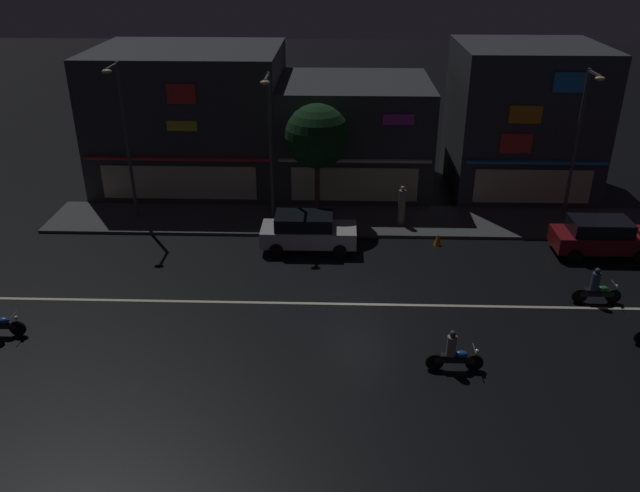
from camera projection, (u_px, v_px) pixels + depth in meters
name	position (u px, v px, depth m)	size (l,w,h in m)	color
ground_plane	(358.00, 304.00, 25.07)	(140.00, 140.00, 0.00)	black
lane_divider_stripe	(358.00, 304.00, 25.06)	(29.02, 0.16, 0.01)	beige
sidewalk_far	(354.00, 221.00, 32.23)	(30.55, 3.75, 0.14)	#424447
storefront_left_block	(191.00, 117.00, 36.20)	(10.12, 8.22, 7.49)	#383A3F
storefront_center_block	(354.00, 134.00, 36.00)	(8.20, 7.58, 5.88)	#383A3F
storefront_right_block	(522.00, 119.00, 35.13)	(7.48, 7.18, 7.84)	#383A3F
streetlamp_west	(124.00, 131.00, 30.47)	(0.44, 1.64, 7.64)	#47494C
streetlamp_mid	(270.00, 137.00, 30.22)	(0.44, 1.64, 7.23)	#47494C
streetlamp_east	(579.00, 135.00, 30.29)	(0.44, 1.64, 7.38)	#47494C
pedestrian_on_sidewalk	(402.00, 206.00, 31.35)	(0.35, 0.35, 1.96)	gray
street_tree	(317.00, 136.00, 30.74)	(3.10, 3.10, 5.71)	#473323
parked_car_near_kerb	(307.00, 231.00, 29.17)	(4.30, 1.98, 1.67)	silver
parked_car_trailing	(602.00, 236.00, 28.66)	(4.30, 1.98, 1.67)	maroon
motorcycle_opposite_lane	(596.00, 288.00, 24.91)	(1.90, 0.60, 1.52)	black
motorcycle_trailing_far	(454.00, 354.00, 21.04)	(1.90, 0.60, 1.52)	black
traffic_cone	(438.00, 239.00, 29.75)	(0.36, 0.36, 0.55)	orange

